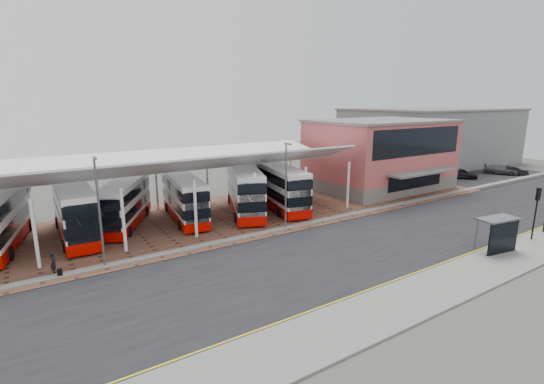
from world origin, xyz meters
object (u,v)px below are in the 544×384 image
at_px(carpark_car_a, 462,173).
at_px(carpark_car_c, 513,170).
at_px(bus_3, 184,198).
at_px(carpark_car_b, 501,170).
at_px(bus_1, 75,211).
at_px(bus_2, 125,204).
at_px(terminal, 380,154).
at_px(pedestrian, 53,263).
at_px(bus_shelter, 502,231).
at_px(bus_5, 279,187).
at_px(bus_4, 245,190).
at_px(traffic_signal_west, 537,205).

relative_size(carpark_car_a, carpark_car_c, 1.08).
bearing_deg(bus_3, carpark_car_b, 3.39).
distance_m(carpark_car_b, carpark_car_c, 1.75).
xyz_separation_m(bus_1, bus_2, (4.40, 0.89, -0.17)).
distance_m(terminal, carpark_car_c, 26.02).
distance_m(bus_2, pedestrian, 10.94).
bearing_deg(bus_shelter, bus_5, 118.68).
bearing_deg(bus_4, bus_shelter, -39.60).
bearing_deg(bus_4, carpark_car_c, 16.44).
height_order(pedestrian, carpark_car_c, pedestrian).
bearing_deg(bus_2, bus_5, 18.91).
xyz_separation_m(terminal, bus_5, (-17.53, -1.29, -2.25)).
distance_m(pedestrian, traffic_signal_west, 38.08).
relative_size(terminal, pedestrian, 11.25).
xyz_separation_m(carpark_car_a, bus_shelter, (-25.53, -19.09, 0.98)).
distance_m(pedestrian, carpark_car_b, 64.24).
distance_m(bus_5, carpark_car_c, 42.90).
bearing_deg(carpark_car_b, bus_5, 150.31).
height_order(terminal, bus_3, terminal).
xyz_separation_m(bus_2, carpark_car_c, (58.50, -6.85, -1.44)).
distance_m(bus_3, bus_5, 10.46).
distance_m(bus_3, carpark_car_a, 43.30).
relative_size(bus_3, bus_4, 0.91).
relative_size(bus_2, carpark_car_b, 2.07).
height_order(bus_1, bus_shelter, bus_1).
relative_size(bus_4, carpark_car_a, 2.68).
relative_size(bus_3, bus_5, 0.92).
relative_size(pedestrian, carpark_car_c, 0.40).
bearing_deg(traffic_signal_west, carpark_car_a, 58.88).
height_order(bus_2, bus_4, bus_4).
bearing_deg(bus_2, bus_1, -140.20).
height_order(bus_3, bus_shelter, bus_3).
height_order(bus_3, carpark_car_c, bus_3).
bearing_deg(carpark_car_b, terminal, 144.41).
xyz_separation_m(bus_2, bus_shelter, (23.13, -23.20, -0.38)).
height_order(bus_4, carpark_car_a, bus_4).
height_order(pedestrian, traffic_signal_west, traffic_signal_west).
bearing_deg(bus_1, bus_2, 12.45).
height_order(terminal, bus_1, terminal).
bearing_deg(terminal, carpark_car_b, -9.86).
height_order(bus_1, carpark_car_b, bus_1).
xyz_separation_m(bus_3, carpark_car_b, (51.86, -4.48, -1.42)).
height_order(terminal, traffic_signal_west, terminal).
height_order(bus_4, bus_shelter, bus_4).
height_order(bus_2, bus_5, bus_5).
relative_size(bus_3, carpark_car_a, 2.43).
bearing_deg(terminal, bus_5, -175.78).
bearing_deg(bus_4, terminal, 24.29).
relative_size(bus_2, carpark_car_c, 2.51).
bearing_deg(terminal, carpark_car_c, -12.34).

